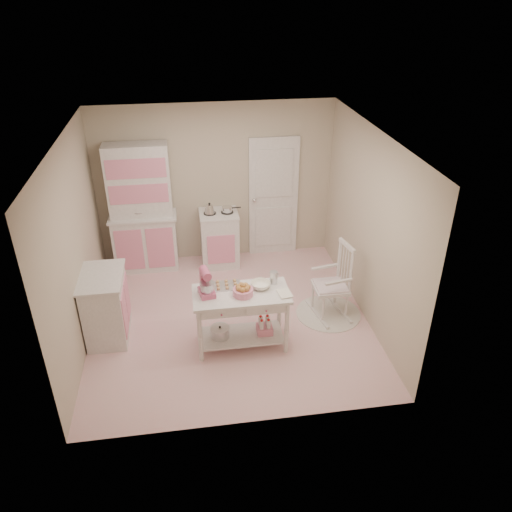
{
  "coord_description": "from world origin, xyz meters",
  "views": [
    {
      "loc": [
        -0.5,
        -5.71,
        4.2
      ],
      "look_at": [
        0.36,
        -0.08,
        1.03
      ],
      "focal_mm": 35.0,
      "sensor_mm": 36.0,
      "label": 1
    }
  ],
  "objects_px": {
    "base_cabinet": "(106,306)",
    "stand_mixer": "(206,283)",
    "hutch": "(142,209)",
    "bread_basket": "(243,292)",
    "work_table": "(241,319)",
    "stove": "(220,238)",
    "rocking_chair": "(331,281)"
  },
  "relations": [
    {
      "from": "rocking_chair",
      "to": "work_table",
      "type": "height_order",
      "value": "rocking_chair"
    },
    {
      "from": "hutch",
      "to": "work_table",
      "type": "distance_m",
      "value": 2.66
    },
    {
      "from": "base_cabinet",
      "to": "rocking_chair",
      "type": "height_order",
      "value": "rocking_chair"
    },
    {
      "from": "hutch",
      "to": "base_cabinet",
      "type": "height_order",
      "value": "hutch"
    },
    {
      "from": "work_table",
      "to": "stand_mixer",
      "type": "bearing_deg",
      "value": 177.27
    },
    {
      "from": "stove",
      "to": "stand_mixer",
      "type": "height_order",
      "value": "stand_mixer"
    },
    {
      "from": "stove",
      "to": "bread_basket",
      "type": "xyz_separation_m",
      "value": [
        0.11,
        -2.24,
        0.39
      ]
    },
    {
      "from": "hutch",
      "to": "base_cabinet",
      "type": "bearing_deg",
      "value": -104.0
    },
    {
      "from": "hutch",
      "to": "stand_mixer",
      "type": "relative_size",
      "value": 6.12
    },
    {
      "from": "hutch",
      "to": "work_table",
      "type": "xyz_separation_m",
      "value": [
        1.29,
        -2.24,
        -0.64
      ]
    },
    {
      "from": "hutch",
      "to": "stand_mixer",
      "type": "xyz_separation_m",
      "value": [
        0.87,
        -2.22,
        -0.07
      ]
    },
    {
      "from": "base_cabinet",
      "to": "stand_mixer",
      "type": "xyz_separation_m",
      "value": [
        1.31,
        -0.45,
        0.51
      ]
    },
    {
      "from": "hutch",
      "to": "rocking_chair",
      "type": "bearing_deg",
      "value": -33.94
    },
    {
      "from": "base_cabinet",
      "to": "bread_basket",
      "type": "bearing_deg",
      "value": -16.66
    },
    {
      "from": "work_table",
      "to": "stand_mixer",
      "type": "distance_m",
      "value": 0.71
    },
    {
      "from": "hutch",
      "to": "rocking_chair",
      "type": "distance_m",
      "value": 3.17
    },
    {
      "from": "stove",
      "to": "base_cabinet",
      "type": "height_order",
      "value": "same"
    },
    {
      "from": "stove",
      "to": "stand_mixer",
      "type": "bearing_deg",
      "value": -98.74
    },
    {
      "from": "rocking_chair",
      "to": "stand_mixer",
      "type": "distance_m",
      "value": 1.84
    },
    {
      "from": "base_cabinet",
      "to": "work_table",
      "type": "xyz_separation_m",
      "value": [
        1.73,
        -0.47,
        -0.06
      ]
    },
    {
      "from": "rocking_chair",
      "to": "work_table",
      "type": "bearing_deg",
      "value": -170.59
    },
    {
      "from": "hutch",
      "to": "stand_mixer",
      "type": "bearing_deg",
      "value": -68.62
    },
    {
      "from": "bread_basket",
      "to": "hutch",
      "type": "bearing_deg",
      "value": 119.77
    },
    {
      "from": "rocking_chair",
      "to": "hutch",
      "type": "bearing_deg",
      "value": 135.11
    },
    {
      "from": "base_cabinet",
      "to": "hutch",
      "type": "bearing_deg",
      "value": 76.0
    },
    {
      "from": "stove",
      "to": "rocking_chair",
      "type": "bearing_deg",
      "value": -50.54
    },
    {
      "from": "rocking_chair",
      "to": "stand_mixer",
      "type": "height_order",
      "value": "stand_mixer"
    },
    {
      "from": "work_table",
      "to": "bread_basket",
      "type": "bearing_deg",
      "value": -68.2
    },
    {
      "from": "base_cabinet",
      "to": "work_table",
      "type": "bearing_deg",
      "value": -15.31
    },
    {
      "from": "bread_basket",
      "to": "stove",
      "type": "bearing_deg",
      "value": 92.74
    },
    {
      "from": "work_table",
      "to": "bread_basket",
      "type": "distance_m",
      "value": 0.45
    },
    {
      "from": "base_cabinet",
      "to": "work_table",
      "type": "height_order",
      "value": "base_cabinet"
    }
  ]
}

